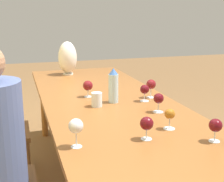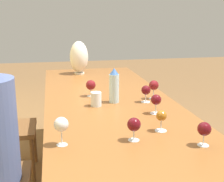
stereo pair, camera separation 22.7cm
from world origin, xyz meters
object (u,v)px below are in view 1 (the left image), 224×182
wine_glass_1 (147,124)px  wine_glass_7 (159,99)px  wine_glass_2 (215,126)px  wine_glass_6 (170,115)px  water_bottle (113,86)px  vase (68,58)px  water_tumbler (97,100)px  wine_glass_5 (151,85)px  wine_glass_4 (88,86)px  wine_glass_0 (76,127)px  wine_glass_3 (145,90)px

wine_glass_1 → wine_glass_7: bearing=-32.8°
wine_glass_2 → wine_glass_6: bearing=31.1°
wine_glass_6 → water_bottle: bearing=13.1°
vase → wine_glass_1: vase is taller
water_tumbler → wine_glass_5: 0.48m
water_tumbler → wine_glass_1: wine_glass_1 is taller
wine_glass_4 → wine_glass_6: 0.88m
wine_glass_0 → wine_glass_3: wine_glass_0 is taller
water_tumbler → wine_glass_4: wine_glass_4 is taller
water_bottle → wine_glass_3: water_bottle is taller
vase → wine_glass_6: (-1.79, -0.29, -0.10)m
water_tumbler → wine_glass_7: bearing=-124.6°
wine_glass_0 → wine_glass_5: bearing=-44.7°
wine_glass_2 → wine_glass_1: bearing=68.1°
wine_glass_6 → wine_glass_7: wine_glass_7 is taller
water_bottle → wine_glass_7: size_ratio=1.99×
water_tumbler → wine_glass_6: 0.63m
water_bottle → wine_glass_5: water_bottle is taller
water_tumbler → wine_glass_1: (-0.66, -0.10, 0.04)m
wine_glass_1 → wine_glass_4: (0.93, 0.10, 0.00)m
water_tumbler → wine_glass_0: 0.70m
wine_glass_4 → wine_glass_3: bearing=-123.1°
vase → wine_glass_6: vase is taller
wine_glass_0 → water_bottle: bearing=-30.4°
wine_glass_7 → wine_glass_1: bearing=147.2°
wine_glass_2 → wine_glass_6: size_ratio=1.03×
water_bottle → water_tumbler: (-0.07, 0.15, -0.08)m
wine_glass_7 → water_tumbler: bearing=55.4°
wine_glass_1 → wine_glass_4: wine_glass_4 is taller
wine_glass_3 → wine_glass_4: bearing=56.9°
vase → wine_glass_2: size_ratio=2.85×
wine_glass_2 → wine_glass_5: bearing=-2.3°
water_bottle → wine_glass_2: size_ratio=2.09×
wine_glass_6 → wine_glass_4: bearing=19.4°
wine_glass_6 → vase: bearing=9.3°
wine_glass_6 → wine_glass_7: size_ratio=0.93×
wine_glass_7 → wine_glass_2: bearing=-172.8°
water_bottle → vase: size_ratio=0.73×
water_bottle → water_tumbler: bearing=114.5°
water_bottle → wine_glass_4: bearing=35.6°
vase → wine_glass_7: 1.54m
wine_glass_1 → wine_glass_2: (-0.13, -0.33, 0.00)m
wine_glass_0 → wine_glass_7: (0.39, -0.64, -0.02)m
wine_glass_1 → wine_glass_2: size_ratio=1.00×
wine_glass_1 → wine_glass_7: (0.41, -0.26, 0.01)m
water_bottle → wine_glass_1: bearing=176.6°
vase → wine_glass_1: 1.90m
wine_glass_2 → wine_glass_4: wine_glass_4 is taller
wine_glass_1 → wine_glass_0: bearing=88.0°
water_bottle → wine_glass_7: bearing=-145.5°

